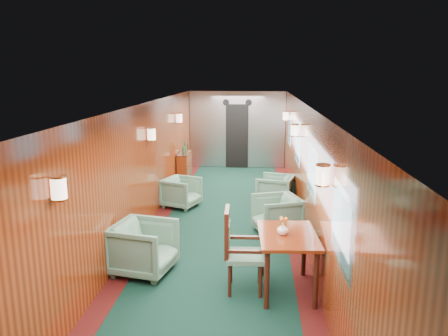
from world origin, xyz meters
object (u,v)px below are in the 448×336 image
(dining_table, at_px, (288,243))
(armchair_left_far, at_px, (182,192))
(credenza, at_px, (185,167))
(armchair_right_near, at_px, (277,215))
(armchair_right_far, at_px, (275,190))
(side_chair, at_px, (237,247))
(armchair_left_near, at_px, (144,248))

(dining_table, distance_m, armchair_left_far, 4.28)
(credenza, height_order, armchair_right_near, credenza)
(armchair_left_far, bearing_deg, armchair_right_far, -62.32)
(side_chair, relative_size, armchair_right_near, 1.47)
(armchair_right_near, relative_size, armchair_right_far, 1.03)
(dining_table, relative_size, armchair_right_far, 1.48)
(side_chair, height_order, armchair_left_near, side_chair)
(armchair_right_near, bearing_deg, credenza, -166.83)
(armchair_right_near, bearing_deg, side_chair, -35.08)
(credenza, bearing_deg, dining_table, -67.91)
(credenza, height_order, armchair_right_far, credenza)
(side_chair, bearing_deg, armchair_left_near, 161.49)
(side_chair, relative_size, credenza, 1.07)
(credenza, bearing_deg, side_chair, -73.85)
(armchair_left_far, distance_m, armchair_right_far, 2.11)
(dining_table, xyz_separation_m, armchair_right_near, (-0.05, 2.20, -0.33))
(armchair_right_near, xyz_separation_m, armchair_right_far, (0.04, 1.76, -0.01))
(armchair_left_near, height_order, armchair_right_near, armchair_left_near)
(armchair_right_near, distance_m, armchair_right_far, 1.76)
(side_chair, xyz_separation_m, armchair_left_near, (-1.42, 0.43, -0.24))
(side_chair, relative_size, armchair_left_far, 1.60)
(armchair_right_near, height_order, armchair_right_far, armchair_right_near)
(dining_table, distance_m, credenza, 6.41)
(dining_table, xyz_separation_m, armchair_left_near, (-2.10, 0.41, -0.30))
(credenza, distance_m, armchair_right_far, 3.10)
(armchair_right_near, bearing_deg, armchair_right_far, 159.60)
(side_chair, height_order, armchair_right_near, side_chair)
(credenza, distance_m, armchair_left_near, 5.53)
(armchair_right_far, bearing_deg, armchair_left_far, -67.99)
(armchair_left_near, height_order, armchair_left_far, armchair_left_near)
(side_chair, bearing_deg, credenza, 104.63)
(dining_table, bearing_deg, credenza, 108.90)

